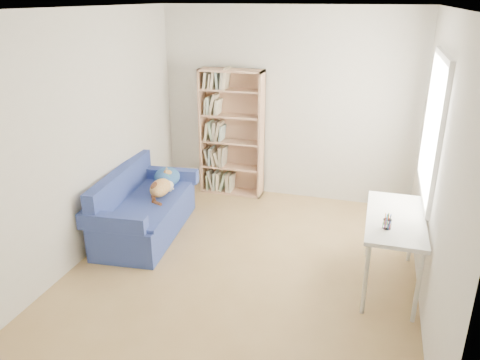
% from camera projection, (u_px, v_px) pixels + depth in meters
% --- Properties ---
extents(ground, '(4.00, 4.00, 0.00)m').
position_uv_depth(ground, '(246.00, 263.00, 5.06)').
color(ground, '#A07C48').
rests_on(ground, ground).
extents(room_shell, '(3.54, 4.04, 2.62)m').
position_uv_depth(room_shell, '(258.00, 115.00, 4.47)').
color(room_shell, silver).
rests_on(room_shell, ground).
extents(sofa, '(0.91, 1.66, 0.79)m').
position_uv_depth(sofa, '(145.00, 208.00, 5.65)').
color(sofa, navy).
rests_on(sofa, ground).
extents(bookshelf, '(0.89, 0.28, 1.78)m').
position_uv_depth(bookshelf, '(232.00, 138.00, 6.60)').
color(bookshelf, tan).
rests_on(bookshelf, ground).
extents(desk, '(0.54, 1.17, 0.75)m').
position_uv_depth(desk, '(395.00, 224.00, 4.45)').
color(desk, white).
rests_on(desk, ground).
extents(pen_cup, '(0.08, 0.08, 0.15)m').
position_uv_depth(pen_cup, '(387.00, 223.00, 4.18)').
color(pen_cup, white).
rests_on(pen_cup, desk).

